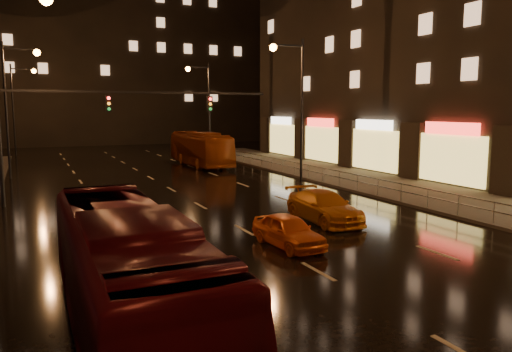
# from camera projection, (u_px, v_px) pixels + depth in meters

# --- Properties ---
(ground) EXTENTS (140.00, 140.00, 0.00)m
(ground) POSITION_uv_depth(u_px,v_px,m) (180.00, 194.00, 30.36)
(ground) COLOR black
(ground) RESTS_ON ground
(sidewalk_right) EXTENTS (7.00, 70.00, 0.15)m
(sidewalk_right) POSITION_uv_depth(u_px,v_px,m) (410.00, 190.00, 31.39)
(sidewalk_right) COLOR #38332D
(sidewalk_right) RESTS_ON ground
(building_distant) EXTENTS (44.00, 16.00, 36.00)m
(building_distant) POSITION_uv_depth(u_px,v_px,m) (109.00, 25.00, 76.51)
(building_distant) COLOR black
(building_distant) RESTS_ON ground
(traffic_signal) EXTENTS (15.31, 0.32, 6.20)m
(traffic_signal) POSITION_uv_depth(u_px,v_px,m) (89.00, 116.00, 27.65)
(traffic_signal) COLOR black
(traffic_signal) RESTS_ON ground
(railing_right) EXTENTS (0.05, 56.00, 1.00)m
(railing_right) POSITION_uv_depth(u_px,v_px,m) (339.00, 174.00, 32.63)
(railing_right) COLOR #99999E
(railing_right) RESTS_ON sidewalk_right
(bus_red) EXTENTS (2.47, 10.52, 2.93)m
(bus_red) POSITION_uv_depth(u_px,v_px,m) (128.00, 272.00, 11.35)
(bus_red) COLOR #500B13
(bus_red) RESTS_ON ground
(bus_curb) EXTENTS (2.59, 11.04, 3.07)m
(bus_curb) POSITION_uv_depth(u_px,v_px,m) (200.00, 149.00, 45.49)
(bus_curb) COLOR #993B0F
(bus_curb) RESTS_ON ground
(taxi_near) EXTENTS (1.70, 3.71, 1.23)m
(taxi_near) POSITION_uv_depth(u_px,v_px,m) (288.00, 231.00, 18.72)
(taxi_near) COLOR orange
(taxi_near) RESTS_ON ground
(taxi_far) EXTENTS (2.07, 4.86, 1.40)m
(taxi_far) POSITION_uv_depth(u_px,v_px,m) (324.00, 207.00, 22.89)
(taxi_far) COLOR orange
(taxi_far) RESTS_ON ground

